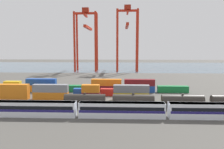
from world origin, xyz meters
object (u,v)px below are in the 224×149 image
at_px(shipping_container_0, 12,95).
at_px(shipping_container_10, 47,92).
at_px(shipping_container_13, 41,88).
at_px(shipping_container_18, 139,89).
at_px(shipping_container_20, 173,89).
at_px(shipping_container_2, 51,96).
at_px(gantry_crane_west, 86,33).
at_px(freight_tank_row, 158,101).
at_px(passenger_train, 122,109).
at_px(gantry_crane_central, 127,32).

bearing_deg(shipping_container_0, shipping_container_10, 33.93).
relative_size(shipping_container_10, shipping_container_13, 0.50).
relative_size(shipping_container_18, shipping_container_20, 1.00).
xyz_separation_m(shipping_container_2, shipping_container_20, (44.91, 13.84, 0.00)).
xyz_separation_m(shipping_container_0, shipping_container_18, (45.50, 13.84, 0.00)).
bearing_deg(gantry_crane_west, shipping_container_10, -90.80).
height_order(shipping_container_13, shipping_container_20, same).
distance_m(shipping_container_2, shipping_container_10, 7.79).
bearing_deg(freight_tank_row, shipping_container_0, 168.69).
relative_size(shipping_container_0, shipping_container_2, 1.00).
bearing_deg(gantry_crane_west, passenger_train, -77.11).
bearing_deg(freight_tank_row, shipping_container_13, 151.41).
height_order(passenger_train, freight_tank_row, freight_tank_row).
bearing_deg(shipping_container_0, gantry_crane_central, 66.56).
bearing_deg(shipping_container_20, freight_tank_row, -112.31).
xyz_separation_m(passenger_train, shipping_container_18, (7.12, 33.21, -0.84)).
bearing_deg(shipping_container_0, passenger_train, -26.78).
height_order(shipping_container_2, shipping_container_20, same).
distance_m(passenger_train, freight_tank_row, 14.34).
height_order(shipping_container_18, shipping_container_20, same).
relative_size(shipping_container_2, gantry_crane_west, 0.26).
bearing_deg(shipping_container_2, passenger_train, -38.32).
xyz_separation_m(shipping_container_18, gantry_crane_west, (-33.94, 83.99, 26.94)).
bearing_deg(shipping_container_18, gantry_crane_central, 92.03).
height_order(shipping_container_13, gantry_crane_west, gantry_crane_west).
relative_size(shipping_container_13, gantry_crane_central, 0.25).
xyz_separation_m(passenger_train, shipping_container_20, (20.40, 33.21, -0.84)).
xyz_separation_m(freight_tank_row, shipping_container_2, (-35.20, 9.81, -0.76)).
bearing_deg(passenger_train, shipping_container_10, 136.90).
bearing_deg(shipping_container_13, shipping_container_2, -59.33).
bearing_deg(shipping_container_2, shipping_container_18, 23.64).
distance_m(shipping_container_0, gantry_crane_west, 102.13).
bearing_deg(freight_tank_row, shipping_container_2, 164.42).
height_order(passenger_train, gantry_crane_central, gantry_crane_central).
height_order(shipping_container_0, shipping_container_13, same).
bearing_deg(shipping_container_2, gantry_crane_west, 91.36).
bearing_deg(shipping_container_13, shipping_container_18, 0.00).
bearing_deg(shipping_container_18, shipping_container_13, 180.00).
relative_size(freight_tank_row, shipping_container_20, 4.60).
height_order(shipping_container_10, shipping_container_20, same).
height_order(shipping_container_0, shipping_container_2, same).
relative_size(passenger_train, shipping_container_0, 5.60).
xyz_separation_m(shipping_container_10, shipping_container_20, (48.49, 6.92, 0.00)).
xyz_separation_m(shipping_container_0, gantry_crane_west, (11.56, 97.84, 26.94)).
height_order(shipping_container_0, gantry_crane_west, gantry_crane_west).
relative_size(shipping_container_13, shipping_container_20, 1.00).
height_order(passenger_train, shipping_container_10, passenger_train).
distance_m(shipping_container_2, gantry_crane_west, 101.50).
xyz_separation_m(shipping_container_10, shipping_container_18, (35.21, 6.92, 0.00)).
distance_m(shipping_container_2, shipping_container_18, 34.52).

